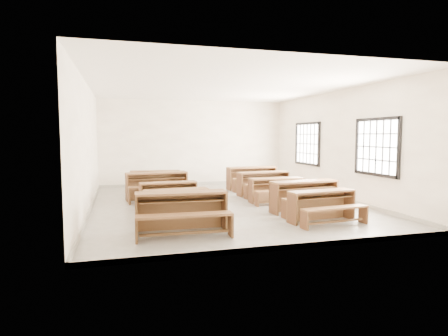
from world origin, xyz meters
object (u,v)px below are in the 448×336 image
object	(u,v)px
desk_set_3	(157,184)
desk_set_6	(305,194)
desk_set_4	(155,180)
desk_set_7	(277,188)
desk_set_2	(169,193)
desk_set_1	(177,202)
desk_set_9	(252,176)
desk_set_5	(323,204)
desk_set_0	(182,209)
desk_set_8	(264,182)

from	to	relation	value
desk_set_3	desk_set_6	bearing A→B (deg)	-45.91
desk_set_4	desk_set_7	size ratio (longest dim) A/B	1.08
desk_set_2	desk_set_4	distance (m)	2.63
desk_set_3	desk_set_6	size ratio (longest dim) A/B	1.03
desk_set_1	desk_set_6	world-z (taller)	desk_set_6
desk_set_4	desk_set_9	world-z (taller)	desk_set_9
desk_set_4	desk_set_7	bearing A→B (deg)	-36.74
desk_set_1	desk_set_5	distance (m)	3.25
desk_set_1	desk_set_4	distance (m)	3.99
desk_set_1	desk_set_0	bearing A→B (deg)	-99.46
desk_set_6	desk_set_7	world-z (taller)	desk_set_6
desk_set_2	desk_set_9	world-z (taller)	desk_set_9
desk_set_2	desk_set_5	size ratio (longest dim) A/B	0.95
desk_set_2	desk_set_6	size ratio (longest dim) A/B	0.85
desk_set_2	desk_set_8	bearing A→B (deg)	16.99
desk_set_5	desk_set_1	bearing A→B (deg)	152.36
desk_set_7	desk_set_9	bearing A→B (deg)	86.15
desk_set_3	desk_set_7	xyz separation A→B (m)	(3.20, -1.39, -0.07)
desk_set_6	desk_set_7	bearing A→B (deg)	89.61
desk_set_2	desk_set_7	distance (m)	3.03
desk_set_6	desk_set_9	bearing A→B (deg)	83.29
desk_set_1	desk_set_3	bearing A→B (deg)	88.57
desk_set_5	desk_set_9	world-z (taller)	desk_set_9
desk_set_5	desk_set_4	bearing A→B (deg)	115.18
desk_set_2	desk_set_9	xyz separation A→B (m)	(3.24, 2.56, 0.07)
desk_set_3	desk_set_5	xyz separation A→B (m)	(3.21, -3.87, -0.07)
desk_set_2	desk_set_7	bearing A→B (deg)	-4.95
desk_set_2	desk_set_5	bearing A→B (deg)	-43.74
desk_set_7	desk_set_6	bearing A→B (deg)	-84.07
desk_set_5	desk_set_2	bearing A→B (deg)	133.89
desk_set_2	desk_set_3	distance (m)	1.34
desk_set_0	desk_set_6	world-z (taller)	desk_set_0
desk_set_1	desk_set_3	xyz separation A→B (m)	(-0.19, 2.68, 0.08)
desk_set_1	desk_set_7	distance (m)	3.28
desk_set_3	desk_set_7	distance (m)	3.49
desk_set_1	desk_set_9	size ratio (longest dim) A/B	0.86
desk_set_8	desk_set_0	bearing A→B (deg)	-135.26
desk_set_0	desk_set_5	world-z (taller)	desk_set_0
desk_set_8	desk_set_2	bearing A→B (deg)	-164.42
desk_set_5	desk_set_8	bearing A→B (deg)	82.42
desk_set_9	desk_set_2	bearing A→B (deg)	-145.15
desk_set_1	desk_set_4	xyz separation A→B (m)	(-0.12, 3.99, 0.04)
desk_set_4	desk_set_2	bearing A→B (deg)	-83.69
desk_set_4	desk_set_5	xyz separation A→B (m)	(3.14, -5.18, -0.02)
desk_set_5	desk_set_7	bearing A→B (deg)	84.05
desk_set_1	desk_set_6	distance (m)	3.15
desk_set_4	desk_set_5	world-z (taller)	desk_set_4
desk_set_4	desk_set_8	size ratio (longest dim) A/B	0.97
desk_set_4	desk_set_5	distance (m)	6.06
desk_set_7	desk_set_9	distance (m)	2.63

